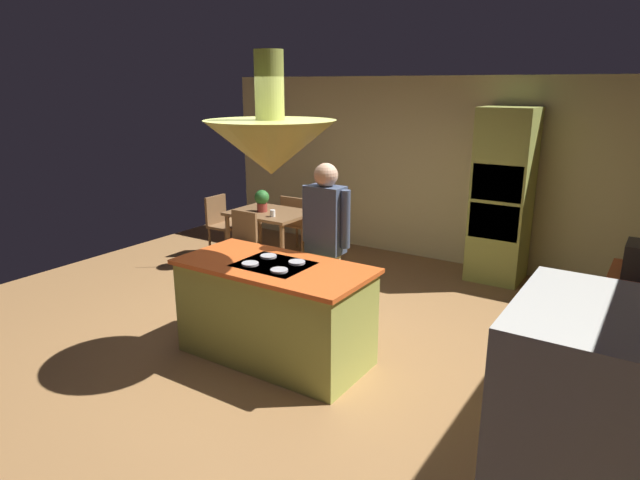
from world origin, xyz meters
TOP-DOWN VIEW (x-y plane):
  - ground at (0.00, 0.00)m, footprint 8.16×8.16m
  - wall_back at (0.00, 3.45)m, footprint 6.80×0.10m
  - kitchen_island at (0.00, -0.20)m, footprint 1.76×0.86m
  - counter_run_right at (2.84, 0.60)m, footprint 0.73×2.09m
  - oven_tower at (1.10, 3.04)m, footprint 0.66×0.62m
  - dining_table at (-1.70, 1.90)m, footprint 1.05×0.81m
  - person_at_island at (0.10, 0.50)m, footprint 0.53×0.23m
  - range_hood at (0.00, -0.20)m, footprint 1.10×1.10m
  - pendant_light_over_table at (-1.70, 1.90)m, footprint 0.32×0.32m
  - chair_facing_island at (-1.70, 1.27)m, footprint 0.40×0.40m
  - chair_by_back_wall at (-1.70, 2.53)m, footprint 0.40×0.40m
  - chair_at_corner at (-2.60, 1.90)m, footprint 0.40×0.40m
  - potted_plant_on_table at (-1.79, 1.85)m, footprint 0.20×0.20m
  - cup_on_table at (-1.49, 1.70)m, footprint 0.07×0.07m

SIDE VIEW (x-z plane):
  - ground at x=0.00m, z-range 0.00..0.00m
  - kitchen_island at x=0.00m, z-range -0.01..0.92m
  - counter_run_right at x=2.84m, z-range 0.01..0.92m
  - chair_facing_island at x=-1.70m, z-range 0.07..0.94m
  - chair_by_back_wall at x=-1.70m, z-range 0.07..0.94m
  - chair_at_corner at x=-2.60m, z-range 0.07..0.94m
  - dining_table at x=-1.70m, z-range 0.27..1.03m
  - cup_on_table at x=-1.49m, z-range 0.76..0.85m
  - potted_plant_on_table at x=-1.79m, z-range 0.78..1.08m
  - person_at_island at x=0.10m, z-range 0.13..1.86m
  - oven_tower at x=1.10m, z-range 0.00..2.18m
  - wall_back at x=0.00m, z-range 0.00..2.55m
  - pendant_light_over_table at x=-1.70m, z-range 1.45..2.27m
  - range_hood at x=0.00m, z-range 1.46..2.46m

